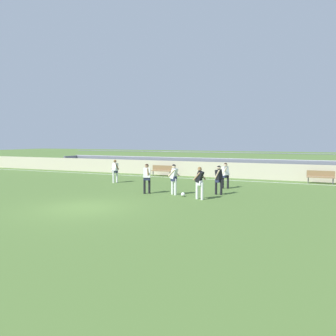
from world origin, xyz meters
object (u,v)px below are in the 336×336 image
at_px(player_white_wide_right, 115,169).
at_px(bench_near_bin, 321,176).
at_px(player_white_challenging, 174,177).
at_px(player_dark_deep_cover, 200,180).
at_px(bench_far_right, 162,170).
at_px(player_white_dropping_back, 226,173).
at_px(player_white_overlapping, 147,176).
at_px(bleacher_stand, 184,165).
at_px(player_dark_wide_left, 219,177).
at_px(soccer_ball, 183,194).

bearing_deg(player_white_wide_right, bench_near_bin, 21.22).
distance_m(player_white_challenging, player_white_wide_right, 6.62).
relative_size(player_white_challenging, player_dark_deep_cover, 1.02).
xyz_separation_m(bench_near_bin, player_white_challenging, (-7.56, -8.35, 0.46)).
relative_size(bench_far_right, player_white_challenging, 1.06).
bearing_deg(player_white_dropping_back, bench_near_bin, 41.50).
xyz_separation_m(player_white_overlapping, player_white_wide_right, (-4.27, 3.42, -0.04)).
distance_m(bleacher_stand, player_white_wide_right, 8.66).
relative_size(player_white_challenging, player_white_wide_right, 1.03).
bearing_deg(player_dark_deep_cover, player_dark_wide_left, 73.89).
xyz_separation_m(player_white_dropping_back, player_dark_wide_left, (0.23, -2.50, 0.01)).
distance_m(player_white_overlapping, player_white_wide_right, 5.47).
relative_size(player_white_challenging, player_dark_wide_left, 1.04).
height_order(player_white_overlapping, soccer_ball, player_white_overlapping).
relative_size(player_dark_wide_left, player_white_wide_right, 0.99).
distance_m(player_dark_deep_cover, soccer_ball, 1.49).
height_order(bench_far_right, player_white_dropping_back, player_white_dropping_back).
bearing_deg(player_dark_wide_left, player_white_dropping_back, 95.16).
bearing_deg(player_dark_wide_left, player_white_challenging, -156.69).
height_order(bench_near_bin, player_white_overlapping, player_white_overlapping).
distance_m(bench_near_bin, player_dark_wide_left, 9.08).
xyz_separation_m(bleacher_stand, soccer_ball, (4.44, -11.90, -0.67)).
height_order(bleacher_stand, player_white_wide_right, bleacher_stand).
xyz_separation_m(player_dark_wide_left, player_white_wide_right, (-8.09, 2.18, 0.01)).
height_order(bleacher_stand, bench_far_right, bleacher_stand).
xyz_separation_m(bleacher_stand, bench_far_right, (-0.77, -3.22, -0.24)).
height_order(bleacher_stand, player_white_challenging, bleacher_stand).
relative_size(bench_far_right, player_white_overlapping, 1.06).
xyz_separation_m(bleacher_stand, bench_near_bin, (11.33, -3.22, -0.24)).
height_order(bench_near_bin, player_white_challenging, player_white_challenging).
xyz_separation_m(bench_far_right, player_dark_wide_left, (6.82, -7.37, 0.42)).
xyz_separation_m(bench_far_right, soccer_ball, (5.21, -8.68, -0.44)).
relative_size(bleacher_stand, bench_far_right, 14.43).
relative_size(player_white_dropping_back, player_dark_wide_left, 0.99).
relative_size(player_dark_deep_cover, player_white_wide_right, 1.02).
distance_m(bleacher_stand, bench_near_bin, 11.78).
xyz_separation_m(player_white_challenging, player_dark_deep_cover, (1.75, -0.83, -0.02)).
xyz_separation_m(player_white_overlapping, player_white_dropping_back, (3.59, 3.73, -0.06)).
bearing_deg(bench_far_right, bench_near_bin, 0.00).
bearing_deg(bench_near_bin, bench_far_right, 180.00).
xyz_separation_m(bench_near_bin, bench_far_right, (-12.10, 0.00, 0.00)).
bearing_deg(player_white_overlapping, bleacher_stand, 100.69).
bearing_deg(player_white_dropping_back, soccer_ball, -109.99).
relative_size(bleacher_stand, player_white_overlapping, 15.35).
xyz_separation_m(player_white_overlapping, player_dark_wide_left, (3.82, 1.24, -0.05)).
distance_m(bleacher_stand, soccer_ball, 12.72).
xyz_separation_m(player_dark_deep_cover, player_dark_wide_left, (0.52, 1.81, -0.03)).
bearing_deg(player_dark_deep_cover, player_white_wide_right, 152.22).
distance_m(bench_far_right, player_dark_wide_left, 10.05).
relative_size(bench_near_bin, player_dark_wide_left, 1.11).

